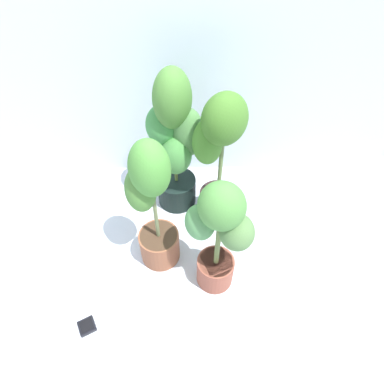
# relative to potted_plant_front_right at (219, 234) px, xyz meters

# --- Properties ---
(ground_plane) EXTENTS (8.00, 8.00, 0.00)m
(ground_plane) POSITION_rel_potted_plant_front_right_xyz_m (-0.29, 0.07, -0.43)
(ground_plane) COLOR silver
(ground_plane) RESTS_ON ground
(mylar_back_wall) EXTENTS (3.20, 0.01, 2.00)m
(mylar_back_wall) POSITION_rel_potted_plant_front_right_xyz_m (-0.29, 0.92, 0.57)
(mylar_back_wall) COLOR silver
(mylar_back_wall) RESTS_ON ground
(potted_plant_front_right) EXTENTS (0.37, 0.27, 0.76)m
(potted_plant_front_right) POSITION_rel_potted_plant_front_right_xyz_m (0.00, 0.00, 0.00)
(potted_plant_front_right) COLOR #954D3B
(potted_plant_front_right) RESTS_ON ground
(potted_plant_back_center) EXTENTS (0.38, 0.34, 0.96)m
(potted_plant_back_center) POSITION_rel_potted_plant_front_right_xyz_m (-0.21, 0.59, 0.09)
(potted_plant_back_center) COLOR black
(potted_plant_back_center) RESTS_ON ground
(potted_plant_back_right) EXTENTS (0.35, 0.30, 0.90)m
(potted_plant_back_right) POSITION_rel_potted_plant_front_right_xyz_m (0.02, 0.46, 0.07)
(potted_plant_back_right) COLOR #2F201F
(potted_plant_back_right) RESTS_ON ground
(potted_plant_center) EXTENTS (0.27, 0.27, 0.87)m
(potted_plant_center) POSITION_rel_potted_plant_front_right_xyz_m (-0.33, 0.16, 0.02)
(potted_plant_center) COLOR brown
(potted_plant_center) RESTS_ON ground
(hygrometer_box) EXTENTS (0.11, 0.11, 0.03)m
(hygrometer_box) POSITION_rel_potted_plant_front_right_xyz_m (-0.67, -0.26, -0.42)
(hygrometer_box) COLOR black
(hygrometer_box) RESTS_ON ground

